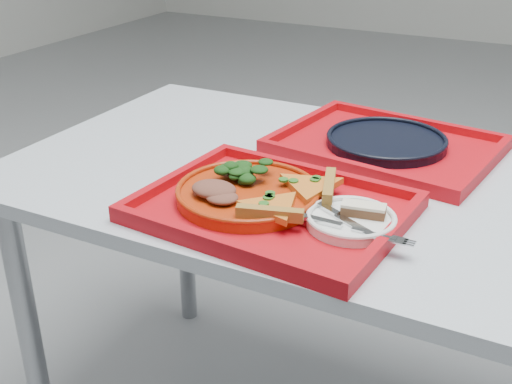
{
  "coord_description": "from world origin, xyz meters",
  "views": [
    {
      "loc": [
        0.26,
        -1.12,
        1.28
      ],
      "look_at": [
        -0.21,
        -0.2,
        0.78
      ],
      "focal_mm": 45.0,
      "sensor_mm": 36.0,
      "label": 1
    }
  ],
  "objects_px": {
    "tray_far": "(386,148)",
    "dinner_plate": "(248,195)",
    "navy_plate": "(386,142)",
    "dessert_bar": "(363,210)",
    "tray_main": "(273,211)"
  },
  "relations": [
    {
      "from": "tray_far",
      "to": "dinner_plate",
      "type": "relative_size",
      "value": 1.73
    },
    {
      "from": "navy_plate",
      "to": "dessert_bar",
      "type": "bearing_deg",
      "value": -79.37
    },
    {
      "from": "dessert_bar",
      "to": "tray_far",
      "type": "bearing_deg",
      "value": 90.44
    },
    {
      "from": "dinner_plate",
      "to": "dessert_bar",
      "type": "distance_m",
      "value": 0.21
    },
    {
      "from": "tray_main",
      "to": "navy_plate",
      "type": "relative_size",
      "value": 1.73
    },
    {
      "from": "navy_plate",
      "to": "tray_main",
      "type": "bearing_deg",
      "value": -103.16
    },
    {
      "from": "dinner_plate",
      "to": "tray_main",
      "type": "bearing_deg",
      "value": -10.3
    },
    {
      "from": "dinner_plate",
      "to": "navy_plate",
      "type": "height_order",
      "value": "dinner_plate"
    },
    {
      "from": "tray_main",
      "to": "tray_far",
      "type": "distance_m",
      "value": 0.4
    },
    {
      "from": "tray_main",
      "to": "tray_far",
      "type": "bearing_deg",
      "value": 81.72
    },
    {
      "from": "tray_main",
      "to": "dinner_plate",
      "type": "bearing_deg",
      "value": 174.58
    },
    {
      "from": "dinner_plate",
      "to": "navy_plate",
      "type": "relative_size",
      "value": 1.0
    },
    {
      "from": "tray_main",
      "to": "dinner_plate",
      "type": "xyz_separation_m",
      "value": [
        -0.05,
        0.01,
        0.02
      ]
    },
    {
      "from": "tray_far",
      "to": "dinner_plate",
      "type": "bearing_deg",
      "value": -103.15
    },
    {
      "from": "dinner_plate",
      "to": "navy_plate",
      "type": "distance_m",
      "value": 0.4
    }
  ]
}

